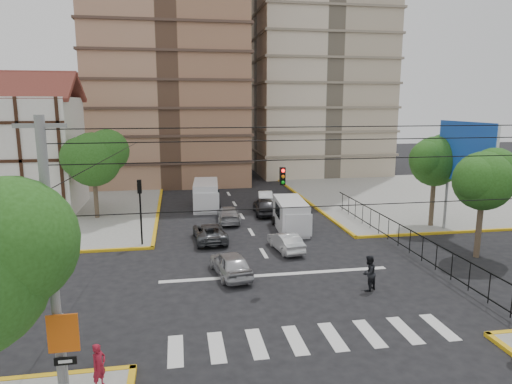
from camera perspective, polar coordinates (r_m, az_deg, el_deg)
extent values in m
plane|color=black|center=(24.98, 3.17, -11.26)|extent=(160.00, 160.00, 0.00)
cube|color=gray|center=(45.95, -28.31, -2.13)|extent=(26.00, 26.00, 0.15)
cube|color=gray|center=(50.35, 20.50, -0.46)|extent=(26.00, 26.00, 0.15)
cube|color=silver|center=(19.74, 7.28, -17.68)|extent=(12.00, 2.40, 0.01)
cube|color=silver|center=(26.07, 2.57, -10.27)|extent=(13.00, 0.40, 0.01)
cube|color=silver|center=(44.89, -27.67, 4.04)|extent=(10.00, 8.00, 10.00)
cube|color=maroon|center=(42.89, -29.15, 11.56)|extent=(10.80, 4.25, 2.65)
cube|color=maroon|center=(46.50, -27.61, 11.55)|extent=(10.80, 4.25, 2.65)
cylinder|color=slate|center=(33.88, 26.22, -2.61)|extent=(0.20, 0.20, 4.00)
cylinder|color=slate|center=(37.10, 22.63, -1.22)|extent=(0.20, 0.20, 4.00)
cube|color=silver|center=(34.87, 24.86, 4.54)|extent=(0.25, 6.00, 4.00)
cube|color=blue|center=(34.75, 24.59, 4.54)|extent=(0.08, 6.20, 4.20)
sphere|color=#234E16|center=(14.10, -28.46, -5.64)|extent=(3.68, 3.68, 3.68)
cylinder|color=#473828|center=(31.46, 26.12, -3.67)|extent=(0.36, 0.36, 4.20)
sphere|color=#234E16|center=(30.93, 26.55, 1.26)|extent=(3.60, 3.60, 3.60)
sphere|color=#234E16|center=(31.63, 27.63, 2.35)|extent=(2.88, 2.88, 2.88)
sphere|color=#234E16|center=(30.24, 25.81, 1.47)|extent=(2.70, 2.70, 2.70)
cylinder|color=#473828|center=(37.65, 21.19, -0.81)|extent=(0.36, 0.36, 4.48)
sphere|color=#234E16|center=(37.20, 21.50, 3.60)|extent=(3.80, 3.80, 3.80)
sphere|color=#234E16|center=(37.89, 22.56, 4.51)|extent=(3.04, 3.04, 3.04)
sphere|color=#234E16|center=(36.53, 20.74, 3.83)|extent=(2.85, 2.85, 2.85)
cylinder|color=#473828|center=(39.78, -19.40, -0.30)|extent=(0.36, 0.36, 4.20)
sphere|color=#234E16|center=(39.34, -19.66, 3.85)|extent=(4.40, 4.40, 4.40)
sphere|color=#234E16|center=(39.40, -18.07, 4.93)|extent=(3.52, 3.52, 3.52)
sphere|color=#234E16|center=(39.19, -21.03, 4.06)|extent=(3.30, 3.30, 3.30)
cylinder|color=black|center=(31.34, -14.18, -3.30)|extent=(0.12, 0.12, 3.50)
cube|color=black|center=(30.88, -14.37, 0.66)|extent=(0.28, 0.22, 0.90)
sphere|color=#FF0C0C|center=(30.83, -14.40, 1.21)|extent=(0.17, 0.17, 0.17)
cube|color=black|center=(23.41, 3.32, 2.00)|extent=(0.28, 0.22, 0.90)
cylinder|color=black|center=(14.86, 11.25, -1.65)|extent=(18.00, 0.03, 0.03)
cylinder|color=slate|center=(14.81, -24.07, -8.90)|extent=(0.28, 0.28, 9.00)
cube|color=slate|center=(14.03, -25.42, 7.50)|extent=(1.40, 0.12, 0.12)
cylinder|color=slate|center=(15.77, -22.65, -19.14)|extent=(0.08, 0.08, 3.20)
cube|color=#E5590C|center=(15.26, -22.97, -15.96)|extent=(0.90, 0.06, 1.20)
cube|color=black|center=(15.68, -22.72, -18.91)|extent=(0.65, 0.05, 0.25)
cube|color=silver|center=(34.69, 4.34, -2.88)|extent=(2.38, 5.17, 2.31)
cube|color=silver|center=(32.84, 5.19, -3.96)|extent=(2.00, 1.34, 1.61)
cube|color=black|center=(32.38, 5.37, -3.17)|extent=(1.86, 0.24, 0.91)
cylinder|color=black|center=(33.17, 3.39, -4.96)|extent=(0.25, 0.70, 0.70)
cylinder|color=black|center=(33.64, 6.57, -4.78)|extent=(0.25, 0.70, 0.70)
cylinder|color=black|center=(36.20, 2.22, -3.58)|extent=(0.25, 0.70, 0.70)
cylinder|color=black|center=(36.63, 5.15, -3.44)|extent=(0.25, 0.70, 0.70)
cube|color=silver|center=(42.06, -6.29, -0.35)|extent=(2.55, 5.51, 2.47)
cube|color=silver|center=(39.99, -6.09, -1.17)|extent=(2.13, 1.44, 1.72)
cube|color=black|center=(39.51, -6.07, -0.45)|extent=(1.99, 0.25, 0.97)
cylinder|color=black|center=(40.51, -7.54, -2.06)|extent=(0.25, 0.75, 0.75)
cylinder|color=black|center=(40.64, -4.67, -1.96)|extent=(0.25, 0.75, 0.75)
cylinder|color=black|center=(43.86, -7.74, -1.06)|extent=(0.25, 0.75, 0.75)
cylinder|color=black|center=(43.98, -5.08, -0.97)|extent=(0.25, 0.75, 0.75)
imported|color=#B5B5BA|center=(25.70, -3.19, -8.93)|extent=(2.31, 4.35, 1.41)
imported|color=silver|center=(29.91, 3.72, -6.22)|extent=(1.83, 3.87, 1.23)
imported|color=#4F5256|center=(32.11, -5.80, -5.01)|extent=(2.30, 4.64, 1.27)
imported|color=#A1A2A6|center=(37.07, -3.47, -2.79)|extent=(2.04, 4.50, 1.28)
imported|color=#29292B|center=(39.51, 1.08, -1.76)|extent=(2.02, 4.46, 1.48)
imported|color=white|center=(44.07, 1.14, -0.58)|extent=(1.84, 3.90, 1.24)
imported|color=maroon|center=(16.94, -19.04, -19.87)|extent=(0.62, 0.68, 1.55)
imported|color=black|center=(24.37, 13.90, -9.81)|extent=(1.14, 1.09, 1.86)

